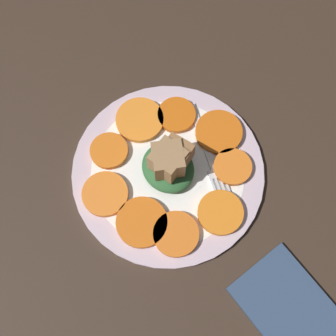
% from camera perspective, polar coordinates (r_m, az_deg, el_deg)
% --- Properties ---
extents(table_slab, '(1.20, 1.20, 0.02)m').
position_cam_1_polar(table_slab, '(0.66, -0.00, -0.89)').
color(table_slab, '#38281E').
rests_on(table_slab, ground).
extents(plate, '(0.30, 0.30, 0.01)m').
position_cam_1_polar(plate, '(0.65, -0.00, -0.46)').
color(plate, silver).
rests_on(plate, table_slab).
extents(carrot_slice_0, '(0.06, 0.06, 0.01)m').
position_cam_1_polar(carrot_slice_0, '(0.66, -7.98, 2.32)').
color(carrot_slice_0, orange).
rests_on(carrot_slice_0, plate).
extents(carrot_slice_1, '(0.07, 0.07, 0.01)m').
position_cam_1_polar(carrot_slice_1, '(0.64, -8.51, -3.50)').
color(carrot_slice_1, orange).
rests_on(carrot_slice_1, plate).
extents(carrot_slice_2, '(0.08, 0.08, 0.01)m').
position_cam_1_polar(carrot_slice_2, '(0.62, -3.58, -7.35)').
color(carrot_slice_2, orange).
rests_on(carrot_slice_2, plate).
extents(carrot_slice_3, '(0.07, 0.07, 0.01)m').
position_cam_1_polar(carrot_slice_3, '(0.61, 1.10, -8.93)').
color(carrot_slice_3, orange).
rests_on(carrot_slice_3, plate).
extents(carrot_slice_4, '(0.07, 0.07, 0.01)m').
position_cam_1_polar(carrot_slice_4, '(0.63, 7.12, -6.01)').
color(carrot_slice_4, orange).
rests_on(carrot_slice_4, plate).
extents(carrot_slice_5, '(0.06, 0.06, 0.01)m').
position_cam_1_polar(carrot_slice_5, '(0.65, 8.73, 0.14)').
color(carrot_slice_5, orange).
rests_on(carrot_slice_5, plate).
extents(carrot_slice_6, '(0.07, 0.07, 0.01)m').
position_cam_1_polar(carrot_slice_6, '(0.67, 6.93, 4.80)').
color(carrot_slice_6, '#D66114').
rests_on(carrot_slice_6, plate).
extents(carrot_slice_7, '(0.06, 0.06, 0.01)m').
position_cam_1_polar(carrot_slice_7, '(0.68, 1.18, 7.18)').
color(carrot_slice_7, '#D45F12').
rests_on(carrot_slice_7, plate).
extents(carrot_slice_8, '(0.08, 0.08, 0.01)m').
position_cam_1_polar(carrot_slice_8, '(0.67, -3.85, 6.52)').
color(carrot_slice_8, orange).
rests_on(carrot_slice_8, plate).
extents(center_pile, '(0.08, 0.08, 0.07)m').
position_cam_1_polar(center_pile, '(0.62, 0.12, 0.83)').
color(center_pile, '#2D6033').
rests_on(center_pile, plate).
extents(fork, '(0.17, 0.08, 0.00)m').
position_cam_1_polar(fork, '(0.65, 5.62, 1.69)').
color(fork, silver).
rests_on(fork, plate).
extents(napkin, '(0.18, 0.11, 0.01)m').
position_cam_1_polar(napkin, '(0.64, 16.95, -18.71)').
color(napkin, '#334766').
rests_on(napkin, table_slab).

